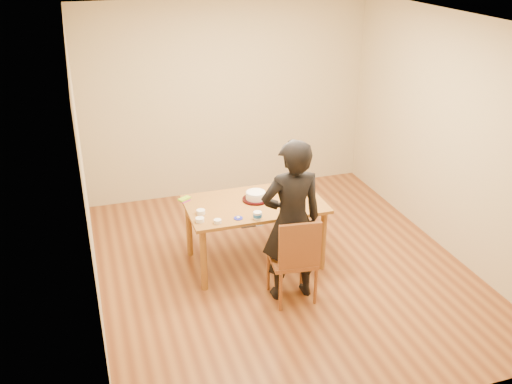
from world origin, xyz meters
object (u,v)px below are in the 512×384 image
object	(u,v)px
cake_plate	(256,199)
cake	(256,196)
dining_table	(255,204)
dining_chair	(292,259)
person	(292,221)

from	to	relation	value
cake_plate	cake	size ratio (longest dim) A/B	1.35
dining_table	dining_chair	world-z (taller)	dining_table
cake_plate	cake	bearing A→B (deg)	0.00
dining_table	cake	xyz separation A→B (m)	(0.03, 0.06, 0.08)
person	dining_table	bearing A→B (deg)	-76.72
cake	dining_chair	bearing A→B (deg)	-81.84
cake_plate	person	distance (m)	0.80
cake	person	bearing A→B (deg)	-81.38
cake_plate	person	world-z (taller)	person
dining_table	cake_plate	size ratio (longest dim) A/B	5.08
dining_chair	cake_plate	bearing A→B (deg)	104.91
dining_chair	person	distance (m)	0.41
dining_table	person	size ratio (longest dim) A/B	0.87
dining_chair	person	xyz separation A→B (m)	(-0.00, 0.05, 0.41)
cake_plate	cake	world-z (taller)	cake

